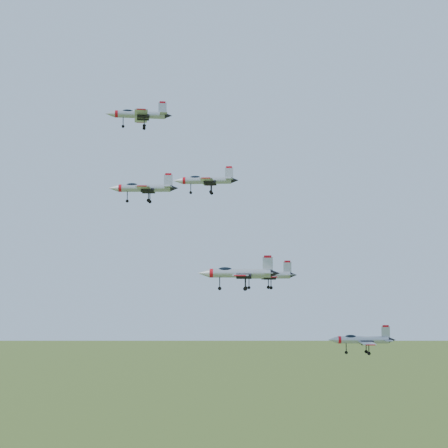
{
  "coord_description": "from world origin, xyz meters",
  "views": [
    {
      "loc": [
        10.41,
        -108.91,
        121.87
      ],
      "look_at": [
        6.41,
        -1.7,
        128.88
      ],
      "focal_mm": 50.0,
      "sensor_mm": 36.0,
      "label": 1
    }
  ],
  "objects": [
    {
      "name": "jet_trail",
      "position": [
        28.68,
        -6.83,
        109.8
      ],
      "size": [
        11.01,
        9.06,
        2.95
      ],
      "rotation": [
        0.0,
        0.0,
        0.03
      ],
      "color": "#A0A5AC"
    },
    {
      "name": "jet_lead",
      "position": [
        -11.77,
        15.29,
        152.38
      ],
      "size": [
        13.65,
        11.45,
        3.66
      ],
      "rotation": [
        0.0,
        0.0,
        0.18
      ],
      "color": "#A0A5AC"
    },
    {
      "name": "jet_right_low",
      "position": [
        8.88,
        -11.43,
        120.57
      ],
      "size": [
        12.93,
        10.64,
        3.46
      ],
      "rotation": [
        0.0,
        0.0,
        -0.03
      ],
      "color": "#A0A5AC"
    },
    {
      "name": "jet_right_high",
      "position": [
        -5.59,
        -14.72,
        133.59
      ],
      "size": [
        10.79,
        8.89,
        2.89
      ],
      "rotation": [
        0.0,
        0.0,
        0.04
      ],
      "color": "#A0A5AC"
    },
    {
      "name": "jet_left_high",
      "position": [
        2.8,
        2.74,
        137.11
      ],
      "size": [
        11.95,
        9.81,
        3.2
      ],
      "rotation": [
        0.0,
        0.0,
        -0.01
      ],
      "color": "#A0A5AC"
    },
    {
      "name": "jet_left_low",
      "position": [
        13.32,
        4.58,
        120.02
      ],
      "size": [
        12.27,
        10.3,
        3.29
      ],
      "rotation": [
        0.0,
        0.0,
        0.18
      ],
      "color": "#A0A5AC"
    }
  ]
}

